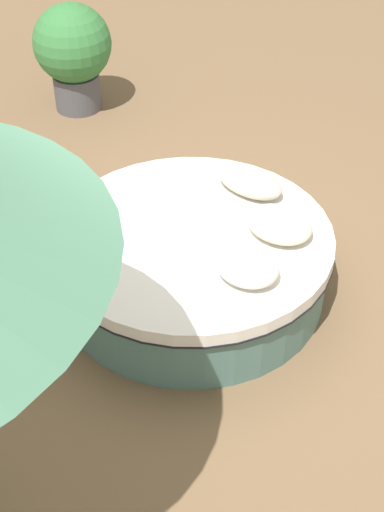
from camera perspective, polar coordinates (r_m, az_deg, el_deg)
ground_plane at (r=5.37m, az=0.00°, el=-2.65°), size 16.00×16.00×0.00m
round_bed at (r=5.19m, az=0.00°, el=-0.40°), size 2.03×2.03×0.54m
throw_pillow_0 at (r=4.61m, az=4.43°, el=-0.81°), size 0.44×0.37×0.19m
throw_pillow_1 at (r=5.00m, az=7.04°, el=2.55°), size 0.49×0.40×0.17m
throw_pillow_2 at (r=5.41m, az=4.63°, el=6.00°), size 0.55×0.32×0.18m
planter at (r=7.56m, az=-9.54°, el=15.96°), size 0.79×0.79×1.11m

